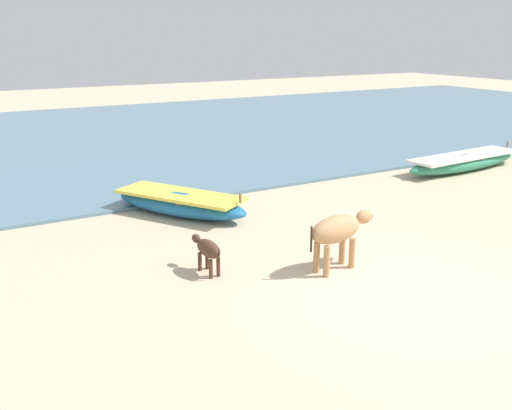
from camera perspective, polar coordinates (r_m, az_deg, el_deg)
name	(u,v)px	position (r m, az deg, el deg)	size (l,w,h in m)	color
ground	(403,295)	(9.52, 14.56, -8.73)	(80.00, 80.00, 0.00)	beige
sea_water	(108,137)	(23.74, -14.63, 6.60)	(60.00, 20.00, 0.08)	slate
fishing_boat_0	(180,203)	(13.21, -7.58, 0.21)	(2.69, 3.53, 0.71)	#1E669E
fishing_boat_2	(464,162)	(18.55, 20.11, 4.09)	(4.74, 1.26, 0.68)	#338C66
cow_adult_tan	(338,231)	(10.02, 8.20, -2.56)	(1.54, 0.61, 1.00)	tan
calf_near_dark	(208,249)	(9.90, -4.87, -4.45)	(0.31, 0.94, 0.61)	#4C3323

